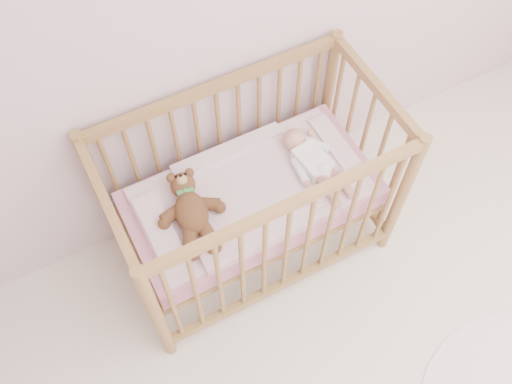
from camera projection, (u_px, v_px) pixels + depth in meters
crib at (251, 197)px, 2.82m from camera, size 1.36×0.76×1.00m
mattress at (251, 199)px, 2.83m from camera, size 1.22×0.62×0.13m
blanket at (251, 191)px, 2.77m from camera, size 1.10×0.58×0.06m
baby at (313, 159)px, 2.78m from camera, size 0.30×0.53×0.12m
teddy_bear at (192, 212)px, 2.61m from camera, size 0.41×0.53×0.13m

